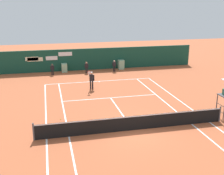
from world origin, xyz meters
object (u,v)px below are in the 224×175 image
ball_kid_left_post (52,69)px  tennis_ball_by_sideline (60,119)px  player_on_baseline (91,79)px  ball_kid_centre_post (87,67)px  tennis_ball_mid_court (115,105)px  ball_kid_right_post (114,65)px

ball_kid_left_post → tennis_ball_by_sideline: 12.65m
player_on_baseline → ball_kid_centre_post: size_ratio=1.43×
player_on_baseline → ball_kid_centre_post: (0.45, 6.21, -0.23)m
ball_kid_centre_post → tennis_ball_mid_court: size_ratio=18.92×
ball_kid_left_post → tennis_ball_mid_court: (4.38, -10.72, -0.68)m
ball_kid_left_post → ball_kid_right_post: bearing=-179.5°
tennis_ball_by_sideline → tennis_ball_mid_court: (4.27, 1.91, 0.00)m
ball_kid_left_post → tennis_ball_by_sideline: bearing=91.0°
ball_kid_left_post → ball_kid_right_post: (6.92, 0.00, 0.05)m
player_on_baseline → tennis_ball_by_sideline: bearing=69.2°
tennis_ball_mid_court → ball_kid_left_post: bearing=112.2°
tennis_ball_mid_court → tennis_ball_by_sideline: bearing=-155.9°
ball_kid_left_post → tennis_ball_by_sideline: (0.11, -12.63, -0.68)m
tennis_ball_by_sideline → player_on_baseline: bearing=63.6°
player_on_baseline → tennis_ball_by_sideline: (-3.19, -6.42, -0.94)m
ball_kid_right_post → ball_kid_centre_post: bearing=4.0°
ball_kid_centre_post → player_on_baseline: bearing=87.7°
ball_kid_centre_post → ball_kid_left_post: ball_kid_centre_post is taller
ball_kid_right_post → tennis_ball_by_sideline: size_ratio=19.49×
ball_kid_centre_post → ball_kid_right_post: 3.18m
ball_kid_left_post → tennis_ball_mid_court: 11.60m
ball_kid_centre_post → ball_kid_right_post: (3.18, 0.00, 0.02)m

